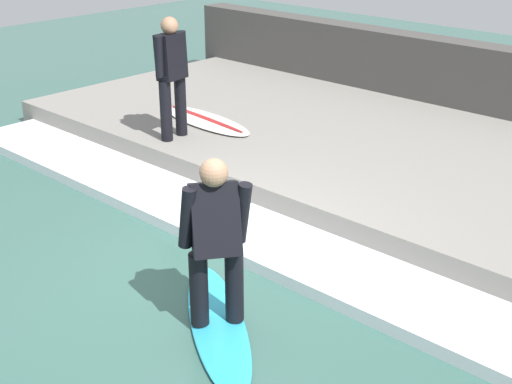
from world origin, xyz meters
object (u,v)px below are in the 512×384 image
(surfer_riding, at_px, (215,235))
(surfer_waiting_near, at_px, (172,71))
(surfboard_riding, at_px, (218,324))
(surfboard_waiting_near, at_px, (206,120))

(surfer_riding, bearing_deg, surfer_waiting_near, 53.85)
(surfboard_riding, distance_m, surfboard_waiting_near, 4.80)
(surfer_riding, distance_m, surfer_waiting_near, 4.17)
(surfer_riding, bearing_deg, surfboard_riding, 90.00)
(surfboard_riding, xyz_separation_m, surfer_riding, (0.00, -0.00, 0.88))
(surfboard_riding, height_order, surfer_riding, surfer_riding)
(surfer_waiting_near, xyz_separation_m, surfboard_waiting_near, (0.77, 0.19, -0.90))
(surfboard_riding, xyz_separation_m, surfer_waiting_near, (2.45, 3.36, 1.28))
(surfer_waiting_near, relative_size, surfboard_waiting_near, 0.85)
(surfboard_riding, height_order, surfer_waiting_near, surfer_waiting_near)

